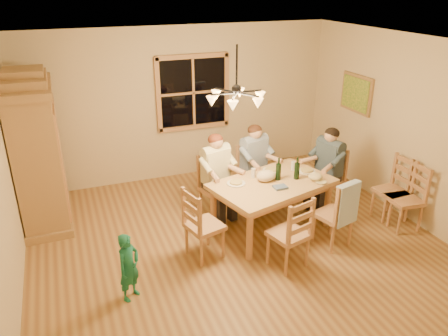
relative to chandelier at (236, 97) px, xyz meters
name	(u,v)px	position (x,y,z in m)	size (l,w,h in m)	color
floor	(235,241)	(0.00, 0.00, -2.08)	(5.50, 5.50, 0.00)	brown
ceiling	(237,44)	(0.00, 0.00, 0.62)	(5.50, 5.00, 0.02)	white
wall_back	(182,104)	(0.00, 2.50, -0.73)	(5.50, 0.02, 2.70)	beige
wall_left	(0,186)	(-2.75, 0.00, -0.73)	(0.02, 5.00, 2.70)	beige
wall_right	(406,128)	(2.75, 0.00, -0.73)	(0.02, 5.00, 2.70)	beige
window	(193,93)	(0.20, 2.47, -0.53)	(1.30, 0.06, 1.30)	black
painting	(356,94)	(2.71, 1.20, -0.48)	(0.06, 0.78, 0.64)	olive
chandelier	(236,97)	(0.00, 0.00, 0.00)	(0.77, 0.68, 0.71)	black
armoire	(38,155)	(-2.42, 1.60, -1.02)	(0.66, 1.40, 2.30)	olive
dining_table	(272,189)	(0.63, 0.14, -1.42)	(1.88, 1.42, 0.76)	tan
chair_far_left	(216,198)	(0.02, 0.79, -1.77)	(0.53, 0.52, 0.99)	#9C6A45
chair_far_right	(254,185)	(0.74, 0.98, -1.77)	(0.53, 0.52, 0.99)	#9C6A45
chair_near_left	(288,244)	(0.43, -0.73, -1.77)	(0.53, 0.52, 0.99)	#9C6A45
chair_near_right	(332,224)	(1.23, -0.52, -1.77)	(0.53, 0.52, 0.99)	#9C6A45
chair_end_left	(205,236)	(-0.50, -0.16, -1.77)	(0.52, 0.53, 0.99)	#9C6A45
chair_end_right	(326,189)	(1.75, 0.44, -1.77)	(0.52, 0.53, 0.99)	#9C6A45
adult_woman	(216,166)	(0.02, 0.79, -1.24)	(0.48, 0.50, 0.87)	beige
adult_plaid_man	(255,155)	(0.74, 0.98, -1.24)	(0.48, 0.50, 0.87)	#2F4C82
adult_slate_man	(329,158)	(1.75, 0.44, -1.24)	(0.50, 0.48, 0.87)	#384859
towel	(347,204)	(1.28, -0.70, -1.38)	(0.38, 0.10, 0.58)	#9FB9D7
wine_bottle_a	(278,169)	(0.73, 0.18, -1.15)	(0.08, 0.08, 0.33)	black
wine_bottle_b	(297,168)	(1.00, 0.11, -1.15)	(0.08, 0.08, 0.33)	black
plate_woman	(236,183)	(0.12, 0.26, -1.31)	(0.26, 0.26, 0.02)	white
plate_plaid	(271,170)	(0.78, 0.49, -1.31)	(0.26, 0.26, 0.02)	white
plate_slate	(307,171)	(1.26, 0.27, -1.31)	(0.26, 0.26, 0.02)	white
wine_glass_a	(253,173)	(0.44, 0.37, -1.25)	(0.06, 0.06, 0.14)	silver
wine_glass_b	(293,166)	(1.10, 0.40, -1.25)	(0.06, 0.06, 0.14)	silver
cap	(315,177)	(1.22, -0.03, -1.26)	(0.20, 0.20, 0.11)	#C6B884
napkin	(280,187)	(0.64, -0.08, -1.30)	(0.18, 0.14, 0.03)	#455A80
cloth_bundle	(266,176)	(0.56, 0.21, -1.24)	(0.28, 0.22, 0.15)	#CAB593
child	(129,267)	(-1.56, -0.65, -1.66)	(0.30, 0.20, 0.84)	#186E57
chair_spare_front	(403,209)	(2.45, -0.51, -1.77)	(0.46, 0.48, 0.99)	#9C6A45
chair_spare_back	(390,201)	(2.45, -0.24, -1.77)	(0.45, 0.47, 0.99)	#9C6A45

